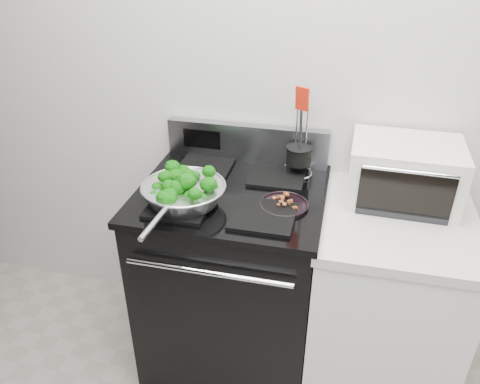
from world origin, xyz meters
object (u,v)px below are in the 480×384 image
(gas_range, at_px, (232,275))
(toaster_oven, at_px, (404,172))
(bacon_plate, at_px, (284,202))
(utensil_holder, at_px, (299,160))
(skillet, at_px, (184,192))

(gas_range, height_order, toaster_oven, toaster_oven)
(gas_range, distance_m, bacon_plate, 0.54)
(gas_range, height_order, bacon_plate, gas_range)
(bacon_plate, bearing_deg, utensil_holder, 86.09)
(skillet, xyz_separation_m, utensil_holder, (0.41, 0.36, 0.02))
(skillet, distance_m, toaster_oven, 0.90)
(toaster_oven, bearing_deg, gas_range, -166.39)
(utensil_holder, height_order, toaster_oven, utensil_holder)
(bacon_plate, bearing_deg, skillet, -169.22)
(gas_range, relative_size, utensil_holder, 2.78)
(bacon_plate, height_order, toaster_oven, toaster_oven)
(skillet, relative_size, bacon_plate, 2.73)
(toaster_oven, bearing_deg, bacon_plate, -152.74)
(skillet, bearing_deg, bacon_plate, 14.17)
(gas_range, distance_m, utensil_holder, 0.63)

